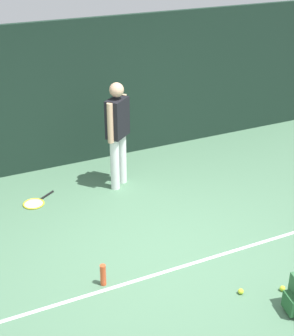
{
  "coord_description": "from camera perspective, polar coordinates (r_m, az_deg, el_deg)",
  "views": [
    {
      "loc": [
        -2.53,
        -4.87,
        3.89
      ],
      "look_at": [
        0.0,
        0.4,
        1.0
      ],
      "focal_mm": 54.58,
      "sensor_mm": 36.0,
      "label": 1
    }
  ],
  "objects": [
    {
      "name": "back_fence",
      "position": [
        8.69,
        -7.51,
        8.22
      ],
      "size": [
        10.0,
        0.1,
        2.45
      ],
      "primitive_type": "cube",
      "color": "#192D23",
      "rests_on": "ground"
    },
    {
      "name": "court_line",
      "position": [
        6.41,
        3.35,
        -11.1
      ],
      "size": [
        9.0,
        0.05,
        0.0
      ],
      "primitive_type": "cube",
      "color": "white",
      "rests_on": "ground"
    },
    {
      "name": "tennis_player",
      "position": [
        7.84,
        -3.3,
        4.36
      ],
      "size": [
        0.45,
        0.42,
        1.7
      ],
      "rotation": [
        0.0,
        0.0,
        -2.46
      ],
      "color": "white",
      "rests_on": "ground"
    },
    {
      "name": "ground_plane",
      "position": [
        6.73,
        1.49,
        -9.03
      ],
      "size": [
        12.0,
        12.0,
        0.0
      ],
      "primitive_type": "plane",
      "color": "#4C7556"
    },
    {
      "name": "tennis_ball_mid_court",
      "position": [
        6.11,
        10.43,
        -13.39
      ],
      "size": [
        0.07,
        0.07,
        0.07
      ],
      "primitive_type": "sphere",
      "color": "#CCE033",
      "rests_on": "ground"
    },
    {
      "name": "tennis_ball_by_fence",
      "position": [
        6.25,
        14.89,
        -12.86
      ],
      "size": [
        0.07,
        0.07,
        0.07
      ],
      "primitive_type": "sphere",
      "color": "#CCE033",
      "rests_on": "ground"
    },
    {
      "name": "tennis_racket",
      "position": [
        7.89,
        -12.4,
        -3.83
      ],
      "size": [
        0.61,
        0.49,
        0.03
      ],
      "rotation": [
        0.0,
        0.0,
        3.73
      ],
      "color": "black",
      "rests_on": "ground"
    },
    {
      "name": "water_bottle",
      "position": [
        6.09,
        -4.93,
        -11.82
      ],
      "size": [
        0.07,
        0.07,
        0.27
      ],
      "primitive_type": "cylinder",
      "color": "#D84C26",
      "rests_on": "ground"
    }
  ]
}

